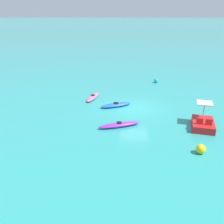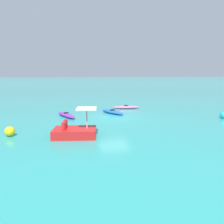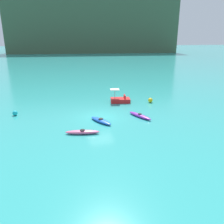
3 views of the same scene
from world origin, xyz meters
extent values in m
plane|color=teal|center=(0.00, 0.00, 0.00)|extent=(600.00, 600.00, 0.00)
ellipsoid|color=purple|center=(3.82, -1.28, 0.16)|extent=(1.63, 3.11, 0.32)
cylinder|color=black|center=(3.82, -1.28, 0.35)|extent=(0.49, 0.49, 0.05)
ellipsoid|color=blue|center=(-0.33, -1.63, 0.16)|extent=(1.84, 2.86, 0.32)
cylinder|color=black|center=(-0.33, -1.63, 0.35)|extent=(0.60, 0.60, 0.05)
ellipsoid|color=pink|center=(-2.44, -3.91, 0.16)|extent=(2.91, 1.27, 0.32)
cylinder|color=black|center=(-2.44, -3.91, 0.35)|extent=(0.48, 0.48, 0.05)
cube|color=red|center=(3.68, 4.73, 0.25)|extent=(2.67, 1.98, 0.50)
cube|color=red|center=(4.16, 4.32, 0.72)|extent=(0.25, 0.46, 0.44)
cube|color=red|center=(4.28, 4.90, 0.72)|extent=(0.25, 0.46, 0.44)
cylinder|color=#B2B2B7|center=(3.00, 4.88, 1.05)|extent=(0.08, 0.08, 1.10)
cube|color=silver|center=(3.00, 4.88, 1.64)|extent=(1.31, 1.31, 0.08)
sphere|color=#19B7C6|center=(-8.45, 2.80, 0.25)|extent=(0.51, 0.51, 0.51)
sphere|color=yellow|center=(7.28, 3.58, 0.29)|extent=(0.57, 0.57, 0.57)
camera|label=1|loc=(20.47, -1.07, 7.84)|focal=40.62mm
camera|label=2|loc=(4.67, 16.23, 3.50)|focal=33.10mm
camera|label=3|loc=(-4.80, -21.11, 7.48)|focal=35.75mm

